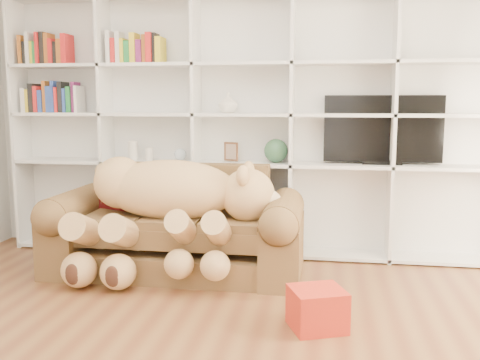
% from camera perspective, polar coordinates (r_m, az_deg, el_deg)
% --- Properties ---
extents(wall_back, '(5.00, 0.02, 2.70)m').
position_cam_1_polar(wall_back, '(5.09, 0.73, 7.61)').
color(wall_back, silver).
rests_on(wall_back, floor).
extents(bookshelf, '(4.43, 0.35, 2.40)m').
position_cam_1_polar(bookshelf, '(4.99, -2.26, 7.08)').
color(bookshelf, white).
rests_on(bookshelf, floor).
extents(sofa, '(2.08, 0.90, 0.88)m').
position_cam_1_polar(sofa, '(4.53, -6.72, -5.57)').
color(sofa, brown).
rests_on(sofa, floor).
extents(teddy_bear, '(1.64, 0.88, 0.95)m').
position_cam_1_polar(teddy_bear, '(4.31, -7.66, -2.38)').
color(teddy_bear, '#E0B270').
rests_on(teddy_bear, sofa).
extents(throw_pillow, '(0.42, 0.33, 0.39)m').
position_cam_1_polar(throw_pillow, '(4.78, -12.68, -1.30)').
color(throw_pillow, '#540E0E').
rests_on(throw_pillow, sofa).
extents(gift_box, '(0.41, 0.40, 0.26)m').
position_cam_1_polar(gift_box, '(3.48, 8.23, -13.44)').
color(gift_box, red).
rests_on(gift_box, floor).
extents(tv, '(1.03, 0.18, 0.61)m').
position_cam_1_polar(tv, '(4.92, 14.97, 5.14)').
color(tv, black).
rests_on(tv, bookshelf).
extents(picture_frame, '(0.14, 0.07, 0.17)m').
position_cam_1_polar(picture_frame, '(4.93, -0.95, 3.05)').
color(picture_frame, brown).
rests_on(picture_frame, bookshelf).
extents(green_vase, '(0.22, 0.22, 0.22)m').
position_cam_1_polar(green_vase, '(4.88, 3.85, 3.13)').
color(green_vase, '#2E5B3D').
rests_on(green_vase, bookshelf).
extents(figurine_tall, '(0.12, 0.12, 0.18)m').
position_cam_1_polar(figurine_tall, '(5.18, -11.36, 3.09)').
color(figurine_tall, silver).
rests_on(figurine_tall, bookshelf).
extents(figurine_short, '(0.08, 0.08, 0.12)m').
position_cam_1_polar(figurine_short, '(5.13, -9.67, 2.75)').
color(figurine_short, silver).
rests_on(figurine_short, bookshelf).
extents(snow_globe, '(0.11, 0.11, 0.11)m').
position_cam_1_polar(snow_globe, '(5.04, -6.38, 2.73)').
color(snow_globe, silver).
rests_on(snow_globe, bookshelf).
extents(shelf_vase, '(0.23, 0.23, 0.18)m').
position_cam_1_polar(shelf_vase, '(4.92, -1.29, 8.24)').
color(shelf_vase, silver).
rests_on(shelf_vase, bookshelf).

